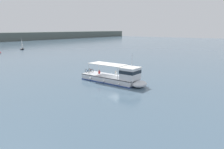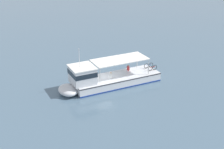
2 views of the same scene
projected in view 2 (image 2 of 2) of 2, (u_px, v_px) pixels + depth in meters
name	position (u px, v px, depth m)	size (l,w,h in m)	color
ground_plane	(102.00, 86.00, 38.08)	(400.00, 400.00, 0.00)	slate
ferry_main	(104.00, 79.00, 37.57)	(3.70, 12.90, 5.32)	silver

